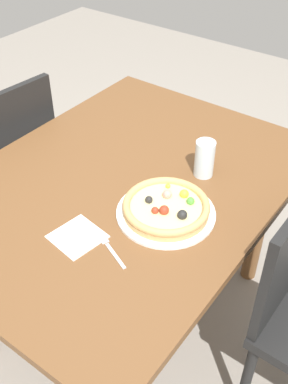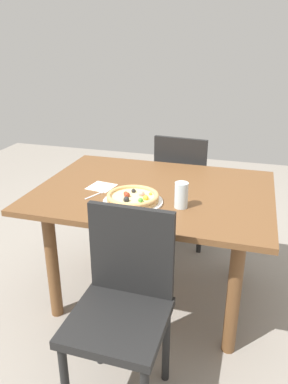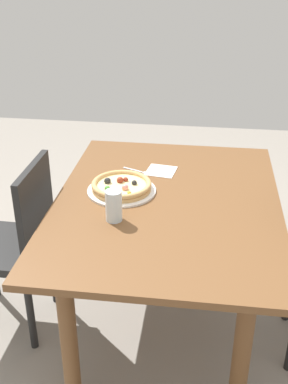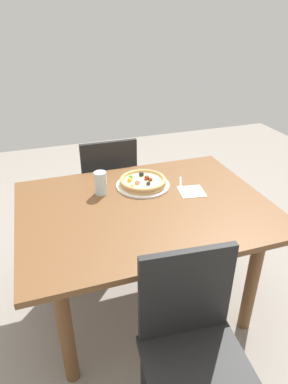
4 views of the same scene
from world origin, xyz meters
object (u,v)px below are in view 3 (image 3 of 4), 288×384
(pizza, at_px, (121,186))
(napkin, at_px, (161,171))
(chair_near, at_px, (16,241))
(fork, at_px, (140,172))
(drinking_glass, at_px, (114,206))
(plate, at_px, (122,191))
(dining_table, at_px, (167,222))

(pizza, bearing_deg, napkin, 146.95)
(chair_near, distance_m, napkin, 0.78)
(chair_near, bearing_deg, pizza, -76.53)
(chair_near, height_order, pizza, chair_near)
(fork, relative_size, napkin, 1.13)
(drinking_glass, bearing_deg, napkin, 163.76)
(drinking_glass, bearing_deg, fork, 175.00)
(pizza, bearing_deg, fork, 165.94)
(plate, distance_m, fork, 0.22)
(napkin, bearing_deg, dining_table, 10.91)
(chair_near, bearing_deg, dining_table, -84.86)
(fork, height_order, napkin, fork)
(plate, bearing_deg, fork, 166.03)
(fork, bearing_deg, chair_near, -125.85)
(chair_near, distance_m, pizza, 0.58)
(chair_near, xyz_separation_m, fork, (-0.33, 0.55, 0.24))
(plate, height_order, napkin, plate)
(fork, relative_size, drinking_glass, 1.19)
(dining_table, xyz_separation_m, fork, (-0.28, -0.16, 0.11))
(chair_near, relative_size, plate, 2.81)
(chair_near, bearing_deg, drinking_glass, -104.64)
(dining_table, xyz_separation_m, napkin, (-0.30, -0.06, 0.11))
(plate, xyz_separation_m, napkin, (-0.24, 0.16, -0.00))
(plate, relative_size, fork, 2.00)
(fork, bearing_deg, plate, -80.77)
(drinking_glass, xyz_separation_m, napkin, (-0.49, 0.14, -0.07))
(fork, height_order, drinking_glass, drinking_glass)
(plate, xyz_separation_m, drinking_glass, (0.25, 0.01, 0.06))
(dining_table, distance_m, fork, 0.34)
(plate, relative_size, drinking_glass, 2.37)
(dining_table, height_order, fork, fork)
(dining_table, height_order, napkin, napkin)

